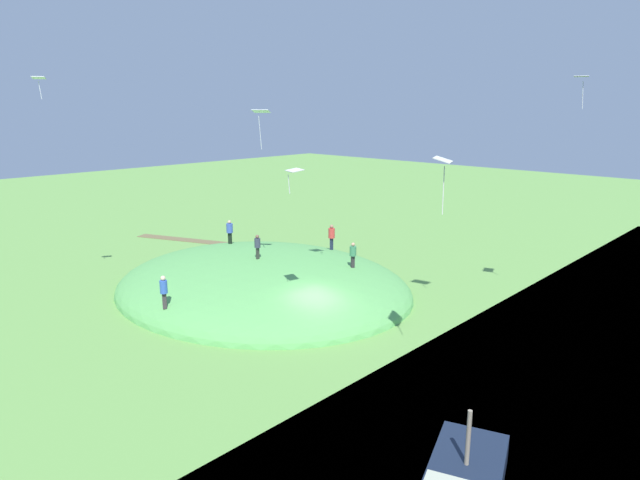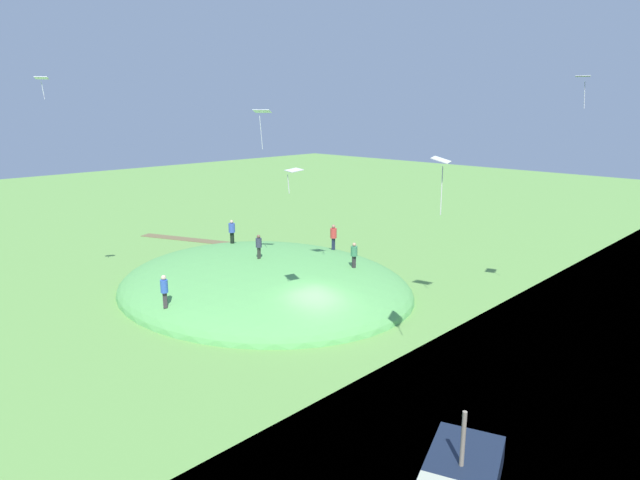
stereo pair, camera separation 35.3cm
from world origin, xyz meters
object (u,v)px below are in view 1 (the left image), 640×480
Objects in this scene: person_with_child at (353,252)px; kite_1 at (39,79)px; kite_7 at (443,163)px; kite_3 at (294,171)px; person_near_shore at (164,288)px; kite_2 at (261,114)px; person_watching_kites at (332,234)px; person_on_hilltop at (257,244)px; person_walking_path at (230,229)px; kite_4 at (581,78)px.

kite_1 is (12.38, 13.06, 10.37)m from person_with_child.
kite_3 is at bearing 7.98° from kite_7.
person_near_shore is 0.83× the size of kite_2.
person_watching_kites is at bearing -110.88° from person_with_child.
person_watching_kites is (-0.40, -6.53, -0.40)m from person_on_hilltop.
person_walking_path reaches higher than person_near_shore.
kite_4 is at bearing -4.71° from person_near_shore.
kite_1 is 16.74m from kite_3.
person_with_child is at bearing -69.70° from kite_3.
kite_2 is 16.81m from kite_4.
person_near_shore is at bearing -80.54° from person_walking_path.
kite_1 is 23.66m from kite_7.
kite_4 reaches higher than person_watching_kites.
person_walking_path is at bearing 74.37° from person_near_shore.
person_near_shore is at bearing 46.38° from kite_4.
person_with_child is 0.72× the size of kite_2.
kite_2 reaches higher than person_with_child.
person_on_hilltop reaches higher than person_near_shore.
person_with_child is 0.87× the size of person_near_shore.
person_walking_path is at bearing -24.53° from kite_3.
person_watching_kites reaches higher than person_near_shore.
person_watching_kites is at bearing 9.87° from person_walking_path.
person_on_hilltop is at bearing -27.46° from kite_3.
kite_3 is (-6.54, -3.41, 6.42)m from person_near_shore.
kite_1 is at bearing -44.34° from person_on_hilltop.
person_walking_path is 0.95× the size of person_watching_kites.
kite_7 is (-13.79, -4.43, 7.21)m from person_near_shore.
person_on_hilltop reaches higher than person_with_child.
person_near_shore is at bearing -6.80° from person_with_child.
person_watching_kites is 5.12m from person_with_child.
person_with_child is at bearing 50.13° from person_watching_kites.
kite_4 reaches higher than person_on_hilltop.
person_on_hilltop is at bearing -28.00° from kite_2.
kite_1 is (8.06, 15.79, 10.37)m from person_watching_kites.
person_with_child is at bearing 21.46° from kite_4.
person_walking_path is 15.43m from kite_1.
person_on_hilltop is at bearing -129.58° from kite_1.
person_on_hilltop reaches higher than person_walking_path.
kite_7 reaches higher than person_walking_path.
person_with_child is 0.72× the size of kite_7.
kite_3 reaches higher than person_with_child.
person_on_hilltop is 0.85× the size of person_near_shore.
person_with_child is at bearing -16.89° from person_walking_path.
kite_1 reaches higher than kite_7.
person_on_hilltop is 1.26× the size of kite_1.
kite_3 is (-15.24, -5.32, -4.44)m from kite_1.
kite_7 is (-20.54, 5.04, 6.59)m from person_walking_path.
kite_1 reaches higher than person_with_child.
person_with_child reaches higher than person_near_shore.
person_watching_kites is 0.83× the size of kite_2.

